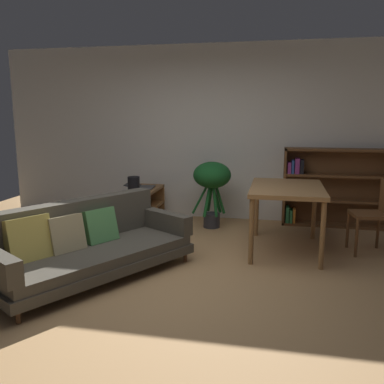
{
  "coord_description": "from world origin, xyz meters",
  "views": [
    {
      "loc": [
        1.07,
        -3.76,
        1.65
      ],
      "look_at": [
        0.14,
        0.68,
        0.79
      ],
      "focal_mm": 38.55,
      "sensor_mm": 36.0,
      "label": 1
    }
  ],
  "objects_px": {
    "desk_speaker": "(134,186)",
    "bookshelf": "(331,187)",
    "open_laptop": "(142,187)",
    "dining_table": "(287,193)",
    "media_console": "(139,209)",
    "dining_chair_near": "(375,212)",
    "fabric_couch": "(85,244)",
    "potted_floor_plant": "(212,180)"
  },
  "relations": [
    {
      "from": "media_console",
      "to": "dining_table",
      "type": "height_order",
      "value": "dining_table"
    },
    {
      "from": "bookshelf",
      "to": "dining_table",
      "type": "bearing_deg",
      "value": -116.38
    },
    {
      "from": "fabric_couch",
      "to": "desk_speaker",
      "type": "height_order",
      "value": "desk_speaker"
    },
    {
      "from": "open_laptop",
      "to": "desk_speaker",
      "type": "bearing_deg",
      "value": -81.39
    },
    {
      "from": "fabric_couch",
      "to": "bookshelf",
      "type": "distance_m",
      "value": 3.72
    },
    {
      "from": "dining_table",
      "to": "dining_chair_near",
      "type": "distance_m",
      "value": 1.06
    },
    {
      "from": "desk_speaker",
      "to": "open_laptop",
      "type": "bearing_deg",
      "value": 98.61
    },
    {
      "from": "dining_chair_near",
      "to": "bookshelf",
      "type": "height_order",
      "value": "bookshelf"
    },
    {
      "from": "dining_chair_near",
      "to": "open_laptop",
      "type": "bearing_deg",
      "value": 166.38
    },
    {
      "from": "potted_floor_plant",
      "to": "fabric_couch",
      "type": "bearing_deg",
      "value": -115.32
    },
    {
      "from": "fabric_couch",
      "to": "media_console",
      "type": "xyz_separation_m",
      "value": [
        -0.06,
        1.85,
        -0.06
      ]
    },
    {
      "from": "desk_speaker",
      "to": "dining_table",
      "type": "xyz_separation_m",
      "value": [
        2.04,
        -0.31,
        0.04
      ]
    },
    {
      "from": "media_console",
      "to": "dining_chair_near",
      "type": "relative_size",
      "value": 1.48
    },
    {
      "from": "dining_table",
      "to": "media_console",
      "type": "bearing_deg",
      "value": 163.34
    },
    {
      "from": "media_console",
      "to": "potted_floor_plant",
      "type": "distance_m",
      "value": 1.15
    },
    {
      "from": "dining_chair_near",
      "to": "dining_table",
      "type": "bearing_deg",
      "value": -172.98
    },
    {
      "from": "media_console",
      "to": "fabric_couch",
      "type": "bearing_deg",
      "value": -88.27
    },
    {
      "from": "fabric_couch",
      "to": "open_laptop",
      "type": "distance_m",
      "value": 2.13
    },
    {
      "from": "desk_speaker",
      "to": "potted_floor_plant",
      "type": "bearing_deg",
      "value": 28.53
    },
    {
      "from": "media_console",
      "to": "dining_table",
      "type": "bearing_deg",
      "value": -16.66
    },
    {
      "from": "potted_floor_plant",
      "to": "dining_table",
      "type": "relative_size",
      "value": 0.8
    },
    {
      "from": "dining_table",
      "to": "bookshelf",
      "type": "relative_size",
      "value": 0.79
    },
    {
      "from": "desk_speaker",
      "to": "dining_table",
      "type": "relative_size",
      "value": 0.21
    },
    {
      "from": "media_console",
      "to": "bookshelf",
      "type": "height_order",
      "value": "bookshelf"
    },
    {
      "from": "desk_speaker",
      "to": "bookshelf",
      "type": "relative_size",
      "value": 0.17
    },
    {
      "from": "open_laptop",
      "to": "dining_chair_near",
      "type": "relative_size",
      "value": 0.52
    },
    {
      "from": "desk_speaker",
      "to": "dining_table",
      "type": "height_order",
      "value": "desk_speaker"
    },
    {
      "from": "desk_speaker",
      "to": "bookshelf",
      "type": "bearing_deg",
      "value": 20.73
    },
    {
      "from": "potted_floor_plant",
      "to": "bookshelf",
      "type": "distance_m",
      "value": 1.77
    },
    {
      "from": "fabric_couch",
      "to": "dining_table",
      "type": "xyz_separation_m",
      "value": [
        2.02,
        1.22,
        0.38
      ]
    },
    {
      "from": "desk_speaker",
      "to": "media_console",
      "type": "bearing_deg",
      "value": 97.2
    },
    {
      "from": "fabric_couch",
      "to": "dining_table",
      "type": "distance_m",
      "value": 2.4
    },
    {
      "from": "open_laptop",
      "to": "dining_table",
      "type": "distance_m",
      "value": 2.31
    },
    {
      "from": "potted_floor_plant",
      "to": "dining_chair_near",
      "type": "relative_size",
      "value": 1.11
    },
    {
      "from": "open_laptop",
      "to": "potted_floor_plant",
      "type": "xyz_separation_m",
      "value": [
        1.09,
        -0.04,
        0.14
      ]
    },
    {
      "from": "fabric_couch",
      "to": "bookshelf",
      "type": "relative_size",
      "value": 1.45
    },
    {
      "from": "fabric_couch",
      "to": "media_console",
      "type": "distance_m",
      "value": 1.85
    },
    {
      "from": "open_laptop",
      "to": "media_console",
      "type": "bearing_deg",
      "value": -79.79
    },
    {
      "from": "media_console",
      "to": "desk_speaker",
      "type": "relative_size",
      "value": 4.98
    },
    {
      "from": "potted_floor_plant",
      "to": "bookshelf",
      "type": "bearing_deg",
      "value": 15.74
    },
    {
      "from": "open_laptop",
      "to": "desk_speaker",
      "type": "relative_size",
      "value": 1.74
    },
    {
      "from": "potted_floor_plant",
      "to": "dining_chair_near",
      "type": "distance_m",
      "value": 2.21
    }
  ]
}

